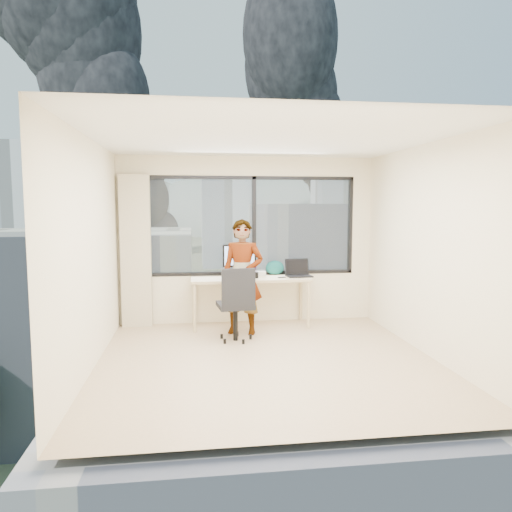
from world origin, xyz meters
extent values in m
cube|color=tan|center=(0.00, 0.00, 0.00)|extent=(4.00, 4.00, 0.01)
cube|color=white|center=(0.00, 0.00, 2.60)|extent=(4.00, 4.00, 0.01)
cube|color=beige|center=(0.00, -2.00, 1.30)|extent=(4.00, 0.01, 2.60)
cube|color=beige|center=(-2.00, 0.00, 1.30)|extent=(0.01, 4.00, 2.60)
cube|color=beige|center=(2.00, 0.00, 1.30)|extent=(0.01, 4.00, 2.60)
cube|color=beige|center=(-1.72, 1.88, 1.15)|extent=(0.45, 0.14, 2.30)
cube|color=tan|center=(0.00, 1.66, 0.38)|extent=(1.80, 0.60, 0.75)
imported|color=#2D2D33|center=(-0.16, 1.25, 0.83)|extent=(0.70, 0.57, 1.65)
cube|color=white|center=(0.12, 1.91, 0.79)|extent=(0.31, 0.26, 0.07)
cube|color=black|center=(0.47, 1.59, 0.76)|extent=(0.12, 0.08, 0.01)
cylinder|color=black|center=(0.08, 1.61, 0.80)|extent=(0.08, 0.08, 0.09)
ellipsoid|color=#0C4B4B|center=(0.42, 1.91, 0.86)|extent=(0.32, 0.23, 0.22)
cube|color=#515B3D|center=(0.00, 120.00, -14.00)|extent=(400.00, 400.00, 0.04)
cube|color=#EAE5C4|center=(-9.00, 30.00, -7.00)|extent=(16.00, 12.00, 14.00)
cube|color=white|center=(12.00, 38.00, -6.00)|extent=(14.00, 13.00, 16.00)
cube|color=silver|center=(-35.00, 95.00, 0.00)|extent=(14.00, 14.00, 28.00)
cube|color=silver|center=(8.00, 120.00, 1.00)|extent=(13.00, 13.00, 30.00)
cube|color=silver|center=(45.00, 140.00, -1.00)|extent=(15.00, 15.00, 26.00)
cube|color=silver|center=(-60.00, 150.00, -3.00)|extent=(16.00, 14.00, 22.00)
ellipsoid|color=slate|center=(-120.00, 320.00, -14.00)|extent=(288.00, 216.00, 90.00)
ellipsoid|color=slate|center=(100.00, 320.00, -14.00)|extent=(300.00, 220.00, 96.00)
camera|label=1|loc=(-0.86, -5.44, 1.84)|focal=33.29mm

